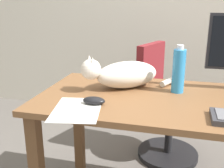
% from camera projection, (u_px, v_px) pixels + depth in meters
% --- Properties ---
extents(desk, '(1.57, 0.70, 0.74)m').
position_uv_depth(desk, '(189.00, 119.00, 1.38)').
color(desk, brown).
rests_on(desk, ground_plane).
extents(office_chair, '(0.51, 0.48, 0.91)m').
position_uv_depth(office_chair, '(164.00, 111.00, 2.12)').
color(office_chair, black).
rests_on(office_chair, ground_plane).
extents(cat, '(0.52, 0.39, 0.20)m').
position_uv_depth(cat, '(124.00, 74.00, 1.51)').
color(cat, silver).
rests_on(cat, desk).
extents(computer_mouse, '(0.11, 0.06, 0.04)m').
position_uv_depth(computer_mouse, '(94.00, 101.00, 1.29)').
color(computer_mouse, black).
rests_on(computer_mouse, desk).
extents(paper_sheet, '(0.26, 0.33, 0.00)m').
position_uv_depth(paper_sheet, '(77.00, 109.00, 1.23)').
color(paper_sheet, white).
rests_on(paper_sheet, desk).
extents(water_bottle, '(0.07, 0.07, 0.26)m').
position_uv_depth(water_bottle, '(179.00, 71.00, 1.43)').
color(water_bottle, '#2D8CD1').
rests_on(water_bottle, desk).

